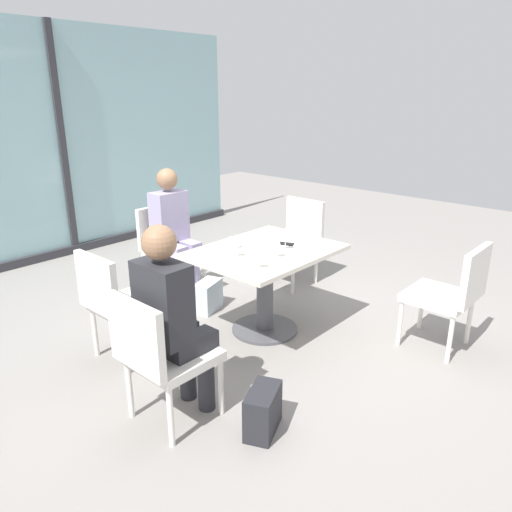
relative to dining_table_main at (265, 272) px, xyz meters
The scene contains 18 objects.
ground_plane 0.54m from the dining_table_main, ahead, with size 12.00×12.00×0.00m, color gray.
window_wall_backdrop 3.27m from the dining_table_main, 90.00° to the left, with size 5.18×0.10×2.70m.
dining_table_main is the anchor object (origin of this frame).
chair_side_end 1.38m from the dining_table_main, 165.96° to the right, with size 0.50×0.46×0.87m.
chair_near_window 1.27m from the dining_table_main, 90.00° to the left, with size 0.46×0.51×0.87m.
chair_front_right 1.46m from the dining_table_main, 60.54° to the right, with size 0.46×0.50×0.87m.
chair_far_right 1.19m from the dining_table_main, 24.98° to the left, with size 0.50×0.46×0.87m.
chair_far_left 1.19m from the dining_table_main, 155.02° to the left, with size 0.50×0.46×0.87m.
person_side_end 1.29m from the dining_table_main, 164.77° to the right, with size 0.39×0.34×1.26m.
person_near_window 1.17m from the dining_table_main, 90.00° to the left, with size 0.34×0.39×1.26m.
wine_glass_0 0.36m from the dining_table_main, 48.26° to the right, with size 0.07×0.07×0.18m.
wine_glass_1 0.44m from the dining_table_main, behind, with size 0.07×0.07×0.18m.
wine_glass_2 0.39m from the dining_table_main, 115.73° to the right, with size 0.07×0.07×0.18m.
wine_glass_3 0.55m from the dining_table_main, 145.28° to the right, with size 0.07×0.07×0.18m.
coffee_cup 0.35m from the dining_table_main, 125.14° to the left, with size 0.08×0.08×0.09m, color white.
cell_phone_on_table 0.29m from the dining_table_main, ahead, with size 0.07×0.14×0.01m, color black.
handbag_0 1.36m from the dining_table_main, 139.72° to the right, with size 0.30×0.16×0.28m, color #232328.
handbag_1 0.77m from the dining_table_main, 93.82° to the left, with size 0.30×0.16×0.28m, color silver.
Camera 1 is at (-2.85, -2.45, 1.96)m, focal length 34.23 mm.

